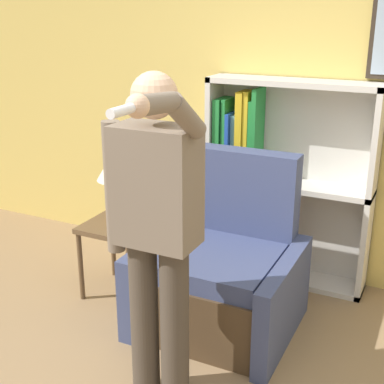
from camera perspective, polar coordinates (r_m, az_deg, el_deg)
wall_back at (r=4.00m, az=14.38°, el=9.76°), size 8.00×0.11×2.80m
bookcase at (r=4.10m, az=8.00°, el=0.72°), size 1.24×0.28×1.54m
armchair at (r=3.57m, az=3.28°, el=-8.69°), size 0.98×0.90×1.12m
person_standing at (r=2.61m, az=-3.91°, el=-3.77°), size 0.55×0.78×1.75m
side_table at (r=3.89m, az=-7.75°, el=-4.53°), size 0.47×0.47×0.55m
table_lamp at (r=3.72m, az=-8.10°, el=2.70°), size 0.27×0.27×0.55m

